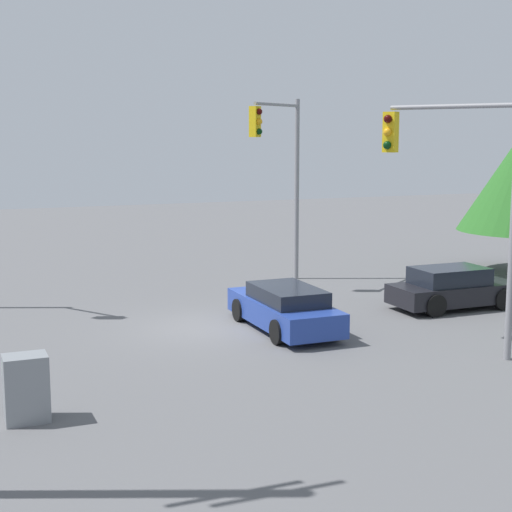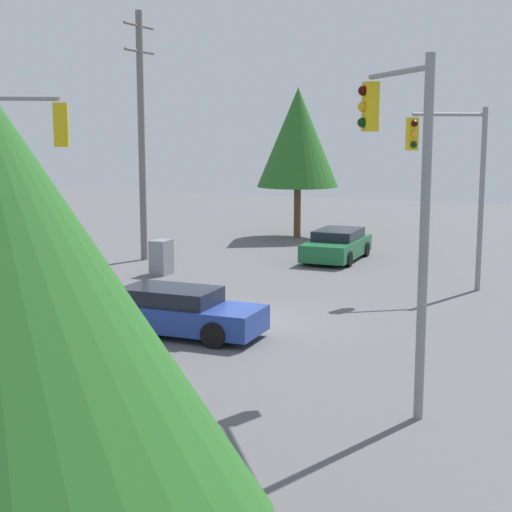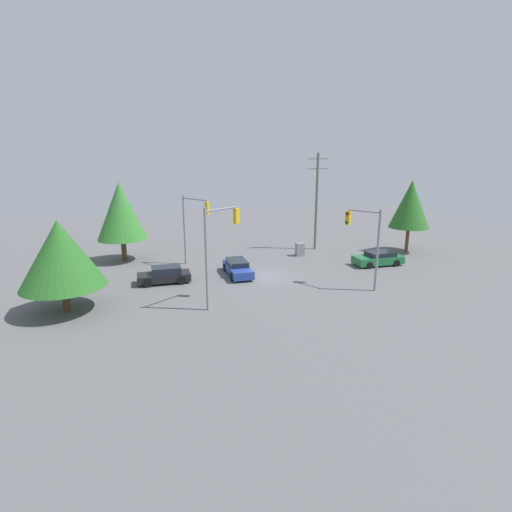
{
  "view_description": "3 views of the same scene",
  "coord_description": "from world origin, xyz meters",
  "px_view_note": "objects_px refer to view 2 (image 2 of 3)",
  "views": [
    {
      "loc": [
        -7.08,
        -20.8,
        5.48
      ],
      "look_at": [
        2.14,
        1.72,
        1.71
      ],
      "focal_mm": 55.0,
      "sensor_mm": 36.0,
      "label": 1
    },
    {
      "loc": [
        19.98,
        8.61,
        5.48
      ],
      "look_at": [
        3.05,
        1.72,
        2.48
      ],
      "focal_mm": 55.0,
      "sensor_mm": 36.0,
      "label": 2
    },
    {
      "loc": [
        9.32,
        30.73,
        10.06
      ],
      "look_at": [
        1.19,
        2.21,
        2.42
      ],
      "focal_mm": 28.0,
      "sensor_mm": 36.0,
      "label": 3
    }
  ],
  "objects_px": {
    "sedan_blue": "(177,312)",
    "traffic_signal_cross": "(401,174)",
    "sedan_dark": "(52,381)",
    "electrical_cabinet": "(161,257)",
    "traffic_signal_aux": "(454,169)",
    "sedan_green": "(337,245)"
  },
  "relations": [
    {
      "from": "sedan_dark",
      "to": "electrical_cabinet",
      "type": "distance_m",
      "value": 14.62
    },
    {
      "from": "traffic_signal_aux",
      "to": "electrical_cabinet",
      "type": "distance_m",
      "value": 11.17
    },
    {
      "from": "sedan_blue",
      "to": "sedan_green",
      "type": "relative_size",
      "value": 1.02
    },
    {
      "from": "sedan_blue",
      "to": "electrical_cabinet",
      "type": "bearing_deg",
      "value": -148.38
    },
    {
      "from": "electrical_cabinet",
      "to": "traffic_signal_aux",
      "type": "bearing_deg",
      "value": 94.7
    },
    {
      "from": "sedan_green",
      "to": "electrical_cabinet",
      "type": "bearing_deg",
      "value": 47.52
    },
    {
      "from": "electrical_cabinet",
      "to": "traffic_signal_cross",
      "type": "bearing_deg",
      "value": 47.07
    },
    {
      "from": "sedan_blue",
      "to": "traffic_signal_cross",
      "type": "xyz_separation_m",
      "value": [
        2.8,
        6.48,
        3.95
      ]
    },
    {
      "from": "sedan_dark",
      "to": "traffic_signal_aux",
      "type": "distance_m",
      "value": 15.91
    },
    {
      "from": "sedan_dark",
      "to": "sedan_green",
      "type": "bearing_deg",
      "value": -90.13
    },
    {
      "from": "sedan_blue",
      "to": "sedan_dark",
      "type": "xyz_separation_m",
      "value": [
        6.11,
        0.51,
        0.02
      ]
    },
    {
      "from": "traffic_signal_aux",
      "to": "electrical_cabinet",
      "type": "relative_size",
      "value": 4.7
    },
    {
      "from": "traffic_signal_aux",
      "to": "electrical_cabinet",
      "type": "bearing_deg",
      "value": -29.09
    },
    {
      "from": "sedan_dark",
      "to": "traffic_signal_aux",
      "type": "xyz_separation_m",
      "value": [
        -14.55,
        5.41,
        3.51
      ]
    },
    {
      "from": "sedan_dark",
      "to": "traffic_signal_cross",
      "type": "bearing_deg",
      "value": -151.0
    },
    {
      "from": "sedan_blue",
      "to": "sedan_dark",
      "type": "height_order",
      "value": "sedan_dark"
    },
    {
      "from": "sedan_dark",
      "to": "sedan_green",
      "type": "relative_size",
      "value": 0.92
    },
    {
      "from": "sedan_green",
      "to": "traffic_signal_cross",
      "type": "xyz_separation_m",
      "value": [
        16.06,
        5.93,
        3.96
      ]
    },
    {
      "from": "sedan_dark",
      "to": "traffic_signal_aux",
      "type": "height_order",
      "value": "traffic_signal_aux"
    },
    {
      "from": "traffic_signal_cross",
      "to": "electrical_cabinet",
      "type": "relative_size",
      "value": 5.18
    },
    {
      "from": "sedan_dark",
      "to": "sedan_green",
      "type": "xyz_separation_m",
      "value": [
        -19.37,
        0.04,
        -0.02
      ]
    },
    {
      "from": "sedan_green",
      "to": "traffic_signal_cross",
      "type": "relative_size",
      "value": 0.66
    }
  ]
}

